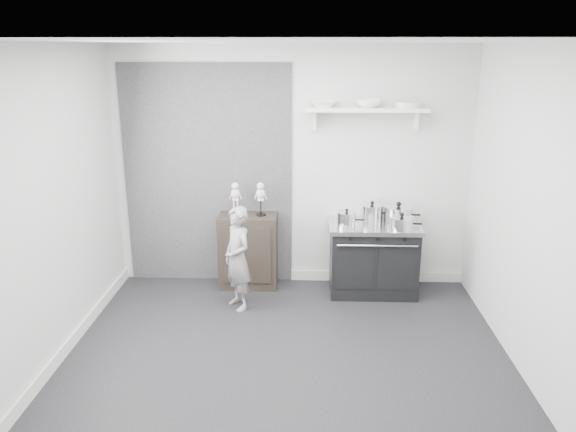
# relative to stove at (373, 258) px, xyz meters

# --- Properties ---
(ground) EXTENTS (4.00, 4.00, 0.00)m
(ground) POSITION_rel_stove_xyz_m (-0.92, -1.48, -0.40)
(ground) COLOR black
(ground) RESTS_ON ground
(room_shell) EXTENTS (4.02, 3.62, 2.71)m
(room_shell) POSITION_rel_stove_xyz_m (-1.01, -1.33, 1.24)
(room_shell) COLOR silver
(room_shell) RESTS_ON ground
(wall_shelf) EXTENTS (1.30, 0.26, 0.24)m
(wall_shelf) POSITION_rel_stove_xyz_m (-0.12, 0.20, 1.61)
(wall_shelf) COLOR white
(wall_shelf) RESTS_ON room_shell
(stove) EXTENTS (1.00, 0.62, 0.80)m
(stove) POSITION_rel_stove_xyz_m (0.00, 0.00, 0.00)
(stove) COLOR black
(stove) RESTS_ON ground
(side_cabinet) EXTENTS (0.65, 0.38, 0.85)m
(side_cabinet) POSITION_rel_stove_xyz_m (-1.41, 0.13, 0.02)
(side_cabinet) COLOR black
(side_cabinet) RESTS_ON ground
(child) EXTENTS (0.45, 0.48, 1.11)m
(child) POSITION_rel_stove_xyz_m (-1.46, -0.45, 0.15)
(child) COLOR gray
(child) RESTS_ON ground
(pot_front_left) EXTENTS (0.30, 0.21, 0.20)m
(pot_front_left) POSITION_rel_stove_xyz_m (-0.31, -0.08, 0.48)
(pot_front_left) COLOR silver
(pot_front_left) RESTS_ON stove
(pot_back_left) EXTENTS (0.34, 0.25, 0.22)m
(pot_back_left) POSITION_rel_stove_xyz_m (-0.02, 0.15, 0.49)
(pot_back_left) COLOR silver
(pot_back_left) RESTS_ON stove
(pot_back_right) EXTENTS (0.40, 0.32, 0.23)m
(pot_back_right) POSITION_rel_stove_xyz_m (0.27, 0.10, 0.49)
(pot_back_right) COLOR silver
(pot_back_right) RESTS_ON stove
(pot_front_right) EXTENTS (0.35, 0.26, 0.18)m
(pot_front_right) POSITION_rel_stove_xyz_m (0.26, -0.17, 0.47)
(pot_front_right) COLOR silver
(pot_front_right) RESTS_ON stove
(skeleton_full) EXTENTS (0.12, 0.08, 0.43)m
(skeleton_full) POSITION_rel_stove_xyz_m (-1.54, 0.13, 0.66)
(skeleton_full) COLOR beige
(skeleton_full) RESTS_ON side_cabinet
(skeleton_torso) EXTENTS (0.12, 0.08, 0.43)m
(skeleton_torso) POSITION_rel_stove_xyz_m (-1.26, 0.13, 0.66)
(skeleton_torso) COLOR beige
(skeleton_torso) RESTS_ON side_cabinet
(bowl_large) EXTENTS (0.29, 0.29, 0.07)m
(bowl_large) POSITION_rel_stove_xyz_m (-0.58, 0.19, 1.67)
(bowl_large) COLOR white
(bowl_large) RESTS_ON wall_shelf
(bowl_small) EXTENTS (0.27, 0.27, 0.08)m
(bowl_small) POSITION_rel_stove_xyz_m (-0.10, 0.19, 1.68)
(bowl_small) COLOR white
(bowl_small) RESTS_ON wall_shelf
(plate_stack) EXTENTS (0.28, 0.28, 0.06)m
(plate_stack) POSITION_rel_stove_xyz_m (0.32, 0.19, 1.67)
(plate_stack) COLOR silver
(plate_stack) RESTS_ON wall_shelf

